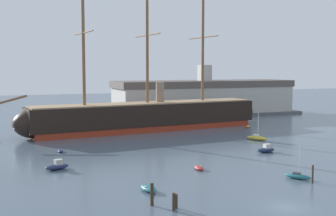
{
  "coord_description": "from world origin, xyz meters",
  "views": [
    {
      "loc": [
        -26.69,
        -34.72,
        13.72
      ],
      "look_at": [
        2.9,
        38.01,
        6.57
      ],
      "focal_mm": 46.88,
      "sensor_mm": 36.0,
      "label": 1
    }
  ],
  "objects_px": {
    "tall_ship": "(147,116)",
    "mooring_piling_midwater": "(176,201)",
    "motorboat_distant_centre": "(119,126)",
    "mooring_piling_nearest": "(152,194)",
    "motorboat_mid_right": "(266,149)",
    "sailboat_foreground_right": "(298,176)",
    "dinghy_alongside_bow": "(60,151)",
    "mooring_piling_left_pair": "(174,202)",
    "dinghy_near_centre": "(199,168)",
    "dinghy_foreground_left": "(149,189)",
    "dinghy_far_right": "(248,126)",
    "mooring_piling_right_pair": "(313,174)",
    "dockside_warehouse_right": "(204,98)",
    "motorboat_mid_left": "(57,166)",
    "sailboat_alongside_stern": "(257,138)"
  },
  "relations": [
    {
      "from": "dinghy_foreground_left",
      "to": "motorboat_distant_centre",
      "type": "bearing_deg",
      "value": 77.71
    },
    {
      "from": "dinghy_foreground_left",
      "to": "motorboat_mid_right",
      "type": "distance_m",
      "value": 29.29
    },
    {
      "from": "dinghy_near_centre",
      "to": "dinghy_far_right",
      "type": "distance_m",
      "value": 44.63
    },
    {
      "from": "motorboat_mid_right",
      "to": "motorboat_distant_centre",
      "type": "distance_m",
      "value": 40.42
    },
    {
      "from": "tall_ship",
      "to": "dinghy_near_centre",
      "type": "xyz_separation_m",
      "value": [
        -6.18,
        -38.33,
        -3.0
      ]
    },
    {
      "from": "tall_ship",
      "to": "motorboat_mid_right",
      "type": "xyz_separation_m",
      "value": [
        9.5,
        -31.28,
        -2.79
      ]
    },
    {
      "from": "tall_ship",
      "to": "motorboat_mid_right",
      "type": "relative_size",
      "value": 18.97
    },
    {
      "from": "dinghy_far_right",
      "to": "motorboat_mid_left",
      "type": "bearing_deg",
      "value": -150.63
    },
    {
      "from": "dinghy_foreground_left",
      "to": "dinghy_far_right",
      "type": "bearing_deg",
      "value": 46.49
    },
    {
      "from": "motorboat_distant_centre",
      "to": "mooring_piling_right_pair",
      "type": "xyz_separation_m",
      "value": [
        7.99,
        -56.25,
        0.61
      ]
    },
    {
      "from": "motorboat_mid_left",
      "to": "sailboat_alongside_stern",
      "type": "height_order",
      "value": "sailboat_alongside_stern"
    },
    {
      "from": "mooring_piling_nearest",
      "to": "mooring_piling_midwater",
      "type": "distance_m",
      "value": 2.59
    },
    {
      "from": "mooring_piling_left_pair",
      "to": "dockside_warehouse_right",
      "type": "relative_size",
      "value": 0.03
    },
    {
      "from": "sailboat_alongside_stern",
      "to": "tall_ship",
      "type": "bearing_deg",
      "value": 126.37
    },
    {
      "from": "motorboat_mid_right",
      "to": "mooring_piling_nearest",
      "type": "bearing_deg",
      "value": -144.44
    },
    {
      "from": "dinghy_alongside_bow",
      "to": "mooring_piling_right_pair",
      "type": "height_order",
      "value": "mooring_piling_right_pair"
    },
    {
      "from": "mooring_piling_left_pair",
      "to": "dinghy_alongside_bow",
      "type": "bearing_deg",
      "value": 99.66
    },
    {
      "from": "tall_ship",
      "to": "mooring_piling_nearest",
      "type": "relative_size",
      "value": 27.1
    },
    {
      "from": "dinghy_near_centre",
      "to": "mooring_piling_nearest",
      "type": "bearing_deg",
      "value": -132.63
    },
    {
      "from": "dinghy_near_centre",
      "to": "mooring_piling_left_pair",
      "type": "relative_size",
      "value": 1.36
    },
    {
      "from": "motorboat_distant_centre",
      "to": "mooring_piling_left_pair",
      "type": "height_order",
      "value": "mooring_piling_left_pair"
    },
    {
      "from": "mooring_piling_left_pair",
      "to": "dinghy_foreground_left",
      "type": "bearing_deg",
      "value": 90.92
    },
    {
      "from": "dinghy_foreground_left",
      "to": "dockside_warehouse_right",
      "type": "height_order",
      "value": "dockside_warehouse_right"
    },
    {
      "from": "mooring_piling_midwater",
      "to": "dockside_warehouse_right",
      "type": "height_order",
      "value": "dockside_warehouse_right"
    },
    {
      "from": "mooring_piling_left_pair",
      "to": "motorboat_mid_right",
      "type": "bearing_deg",
      "value": 40.04
    },
    {
      "from": "motorboat_distant_centre",
      "to": "mooring_piling_nearest",
      "type": "distance_m",
      "value": 58.49
    },
    {
      "from": "sailboat_foreground_right",
      "to": "dinghy_alongside_bow",
      "type": "bearing_deg",
      "value": 130.75
    },
    {
      "from": "dinghy_near_centre",
      "to": "mooring_piling_nearest",
      "type": "relative_size",
      "value": 1.01
    },
    {
      "from": "sailboat_foreground_right",
      "to": "motorboat_mid_left",
      "type": "xyz_separation_m",
      "value": [
        -26.98,
        16.4,
        0.12
      ]
    },
    {
      "from": "sailboat_foreground_right",
      "to": "mooring_piling_right_pair",
      "type": "relative_size",
      "value": 1.99
    },
    {
      "from": "mooring_piling_left_pair",
      "to": "motorboat_distant_centre",
      "type": "bearing_deg",
      "value": 79.23
    },
    {
      "from": "tall_ship",
      "to": "dinghy_alongside_bow",
      "type": "xyz_separation_m",
      "value": [
        -21.69,
        -18.65,
        -3.04
      ]
    },
    {
      "from": "dinghy_foreground_left",
      "to": "dinghy_alongside_bow",
      "type": "height_order",
      "value": "dinghy_foreground_left"
    },
    {
      "from": "motorboat_mid_left",
      "to": "mooring_piling_left_pair",
      "type": "bearing_deg",
      "value": -69.66
    },
    {
      "from": "dinghy_near_centre",
      "to": "mooring_piling_midwater",
      "type": "distance_m",
      "value": 16.7
    },
    {
      "from": "sailboat_foreground_right",
      "to": "mooring_piling_right_pair",
      "type": "height_order",
      "value": "sailboat_foreground_right"
    },
    {
      "from": "dinghy_near_centre",
      "to": "motorboat_distant_centre",
      "type": "distance_m",
      "value": 44.94
    },
    {
      "from": "dinghy_far_right",
      "to": "mooring_piling_left_pair",
      "type": "relative_size",
      "value": 1.34
    },
    {
      "from": "sailboat_foreground_right",
      "to": "motorboat_mid_right",
      "type": "distance_m",
      "value": 17.33
    },
    {
      "from": "dinghy_alongside_bow",
      "to": "mooring_piling_right_pair",
      "type": "distance_m",
      "value": 39.87
    },
    {
      "from": "mooring_piling_left_pair",
      "to": "mooring_piling_right_pair",
      "type": "xyz_separation_m",
      "value": [
        19.25,
        2.96,
        0.25
      ]
    },
    {
      "from": "motorboat_mid_left",
      "to": "motorboat_distant_centre",
      "type": "xyz_separation_m",
      "value": [
        19.3,
        37.55,
        0.0
      ]
    },
    {
      "from": "dinghy_near_centre",
      "to": "mooring_piling_left_pair",
      "type": "height_order",
      "value": "mooring_piling_left_pair"
    },
    {
      "from": "dinghy_foreground_left",
      "to": "mooring_piling_right_pair",
      "type": "distance_m",
      "value": 19.79
    },
    {
      "from": "dinghy_far_right",
      "to": "motorboat_distant_centre",
      "type": "distance_m",
      "value": 29.8
    },
    {
      "from": "mooring_piling_nearest",
      "to": "dockside_warehouse_right",
      "type": "relative_size",
      "value": 0.04
    },
    {
      "from": "sailboat_foreground_right",
      "to": "dinghy_alongside_bow",
      "type": "relative_size",
      "value": 2.15
    },
    {
      "from": "dinghy_foreground_left",
      "to": "sailboat_foreground_right",
      "type": "distance_m",
      "value": 19.14
    },
    {
      "from": "tall_ship",
      "to": "mooring_piling_midwater",
      "type": "height_order",
      "value": "tall_ship"
    },
    {
      "from": "sailboat_foreground_right",
      "to": "motorboat_distant_centre",
      "type": "xyz_separation_m",
      "value": [
        -7.69,
        53.95,
        0.12
      ]
    }
  ]
}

